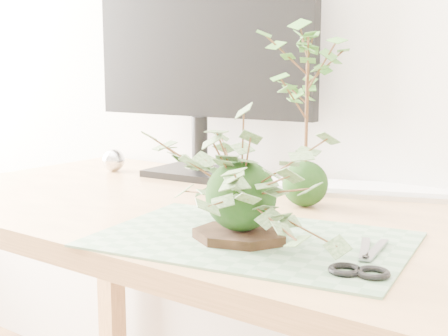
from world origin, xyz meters
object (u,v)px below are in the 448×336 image
Objects in this scene: maple_kokedama at (307,71)px; desk at (264,260)px; monitor at (202,51)px; ivy_kokedama at (241,162)px; keyboard at (346,188)px.

desk is at bearing -101.46° from maple_kokedama.
maple_kokedama is at bearing -26.19° from monitor.
desk is 4.19× the size of maple_kokedama.
keyboard is at bearing 94.55° from ivy_kokedama.
ivy_kokedama reaches higher than desk.
maple_kokedama is (-0.04, 0.28, 0.14)m from ivy_kokedama.
keyboard is (0.01, 0.18, -0.26)m from maple_kokedama.
ivy_kokedama is 0.32m from maple_kokedama.
monitor reaches higher than ivy_kokedama.
ivy_kokedama is at bearing -106.46° from keyboard.
ivy_kokedama is 0.63m from monitor.
desk is at bearing -41.12° from monitor.
desk is 0.31m from keyboard.
ivy_kokedama is 0.68× the size of monitor.
maple_kokedama is 0.41m from monitor.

